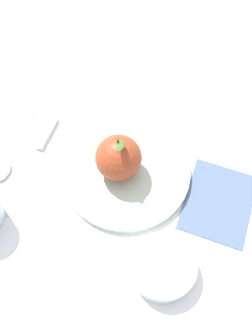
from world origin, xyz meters
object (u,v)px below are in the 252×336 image
(apple, at_px, (118,158))
(linen_napkin, at_px, (218,202))
(side_bowl, at_px, (163,266))
(knife, at_px, (36,154))
(spoon, at_px, (7,161))
(dinner_plate, at_px, (126,171))

(apple, height_order, linen_napkin, apple)
(side_bowl, bearing_deg, knife, -160.01)
(knife, xyz_separation_m, spoon, (-0.01, -0.06, 0.00))
(dinner_plate, distance_m, spoon, 0.23)
(side_bowl, bearing_deg, apple, 175.10)
(dinner_plate, relative_size, linen_napkin, 1.60)
(spoon, xyz_separation_m, linen_napkin, (0.25, 0.32, -0.00))
(apple, distance_m, linen_napkin, 0.20)
(side_bowl, xyz_separation_m, knife, (-0.30, -0.11, -0.02))
(dinner_plate, relative_size, knife, 1.40)
(knife, xyz_separation_m, linen_napkin, (0.24, 0.26, -0.00))
(side_bowl, height_order, knife, side_bowl)
(spoon, distance_m, linen_napkin, 0.40)
(linen_napkin, bearing_deg, knife, -132.92)
(dinner_plate, relative_size, apple, 2.39)
(apple, height_order, spoon, apple)
(dinner_plate, xyz_separation_m, side_bowl, (0.19, -0.03, 0.01))
(spoon, relative_size, linen_napkin, 1.02)
(dinner_plate, relative_size, spoon, 1.58)
(apple, height_order, knife, apple)
(spoon, bearing_deg, side_bowl, 27.95)
(apple, distance_m, spoon, 0.22)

